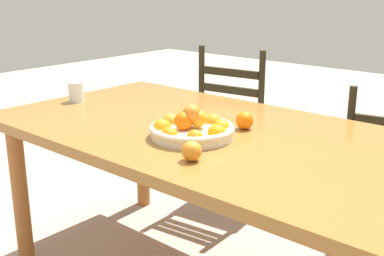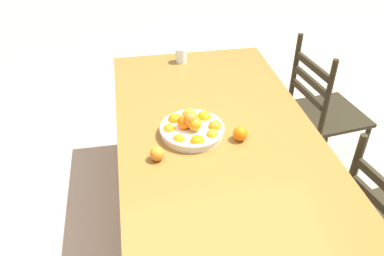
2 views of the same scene
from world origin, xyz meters
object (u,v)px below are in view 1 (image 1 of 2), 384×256
Objects in this scene: dining_table at (221,150)px; chair_by_cabinet at (241,129)px; orange_loose_1 at (192,151)px; orange_loose_0 at (245,120)px; fruit_bowl at (192,128)px; drinking_glass at (76,92)px.

chair_by_cabinet reaches higher than dining_table.
orange_loose_1 reaches higher than dining_table.
orange_loose_0 reaches higher than orange_loose_1.
orange_loose_0 is 1.07× the size of orange_loose_1.
fruit_bowl is 0.25m from orange_loose_0.
drinking_glass reaches higher than orange_loose_1.
orange_loose_0 is (0.05, 0.10, 0.12)m from dining_table.
chair_by_cabinet is at bearing 125.86° from orange_loose_0.
chair_by_cabinet is 2.91× the size of fruit_bowl.
fruit_bowl is 3.33× the size of drinking_glass.
orange_loose_0 is at bearing 118.55° from chair_by_cabinet.
chair_by_cabinet is 1.02m from orange_loose_0.
dining_table is at bearing 4.06° from drinking_glass.
drinking_glass is (-0.39, -0.94, 0.34)m from chair_by_cabinet.
dining_table is 27.52× the size of orange_loose_0.
dining_table is 0.38m from orange_loose_1.
dining_table is 0.19m from fruit_bowl.
drinking_glass is (-1.03, 0.28, 0.02)m from orange_loose_1.
fruit_bowl reaches higher than orange_loose_0.
dining_table is 2.10× the size of chair_by_cabinet.
fruit_bowl is at bearing -111.61° from orange_loose_0.
orange_loose_0 is at bearing 100.96° from orange_loose_1.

